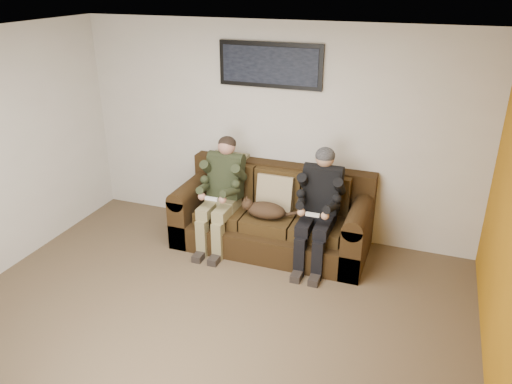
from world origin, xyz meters
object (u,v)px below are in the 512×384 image
at_px(person_left, 222,187).
at_px(cat, 264,210).
at_px(sofa, 274,217).
at_px(person_right, 319,201).
at_px(framed_poster, 270,65).

relative_size(person_left, cat, 2.00).
height_order(sofa, person_right, person_right).
bearing_deg(person_left, person_right, 0.02).
distance_m(sofa, person_left, 0.73).
height_order(person_right, framed_poster, framed_poster).
distance_m(cat, framed_poster, 1.67).
bearing_deg(cat, person_left, 174.26).
relative_size(person_right, framed_poster, 1.06).
relative_size(sofa, cat, 3.48).
relative_size(sofa, framed_poster, 1.84).
distance_m(person_left, person_right, 1.18).
bearing_deg(framed_poster, person_right, -36.04).
bearing_deg(cat, framed_poster, 104.48).
xyz_separation_m(person_right, framed_poster, (-0.79, 0.58, 1.35)).
height_order(sofa, person_left, person_left).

